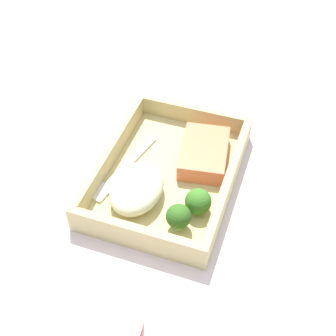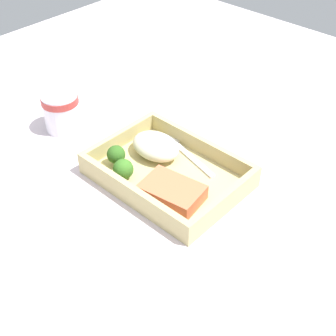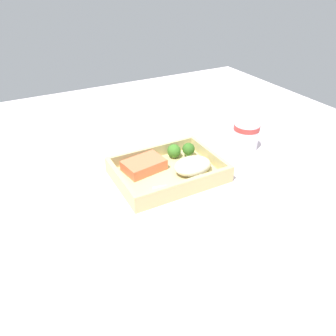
{
  "view_description": "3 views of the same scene",
  "coord_description": "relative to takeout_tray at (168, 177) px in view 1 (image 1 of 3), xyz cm",
  "views": [
    {
      "loc": [
        46.4,
        16.03,
        54.77
      ],
      "look_at": [
        0.0,
        0.0,
        2.7
      ],
      "focal_mm": 50.0,
      "sensor_mm": 36.0,
      "label": 1
    },
    {
      "loc": [
        -45.28,
        48.98,
        58.08
      ],
      "look_at": [
        0.0,
        0.0,
        2.7
      ],
      "focal_mm": 50.0,
      "sensor_mm": 36.0,
      "label": 2
    },
    {
      "loc": [
        -34.17,
        -63.9,
        48.53
      ],
      "look_at": [
        0.0,
        0.0,
        2.7
      ],
      "focal_mm": 35.0,
      "sensor_mm": 36.0,
      "label": 3
    }
  ],
  "objects": [
    {
      "name": "receipt_slip",
      "position": [
        -1.91,
        21.73,
        -0.48
      ],
      "size": [
        13.15,
        14.85,
        0.24
      ],
      "primitive_type": "cube",
      "rotation": [
        0.0,
        0.0,
        -0.29
      ],
      "color": "white",
      "rests_on": "ground_plane"
    },
    {
      "name": "broccoli_floret_2",
      "position": [
        9.06,
        4.65,
        3.05
      ],
      "size": [
        3.53,
        3.53,
        4.32
      ],
      "color": "#7DAC65",
      "rests_on": "takeout_tray"
    },
    {
      "name": "fork",
      "position": [
        1.91,
        -7.03,
        0.82
      ],
      "size": [
        15.75,
        5.28,
        0.44
      ],
      "color": "silver",
      "rests_on": "takeout_tray"
    },
    {
      "name": "salmon_fillet",
      "position": [
        -4.95,
        4.33,
        2.05
      ],
      "size": [
        11.55,
        8.68,
        2.89
      ],
      "primitive_type": "cube",
      "rotation": [
        0.0,
        0.0,
        0.16
      ],
      "color": "#E76D46",
      "rests_on": "takeout_tray"
    },
    {
      "name": "broccoli_floret_1",
      "position": [
        5.3,
        6.35,
        2.65
      ],
      "size": [
        3.83,
        3.83,
        4.03
      ],
      "color": "#89A45F",
      "rests_on": "takeout_tray"
    },
    {
      "name": "ground_plane",
      "position": [
        0.0,
        0.0,
        -1.6
      ],
      "size": [
        160.0,
        160.0,
        2.0
      ],
      "primitive_type": "cube",
      "color": "silver"
    },
    {
      "name": "tray_rim",
      "position": [
        0.0,
        0.0,
        2.26
      ],
      "size": [
        27.62,
        20.18,
        3.32
      ],
      "color": "tan",
      "rests_on": "takeout_tray"
    },
    {
      "name": "takeout_tray",
      "position": [
        0.0,
        0.0,
        0.0
      ],
      "size": [
        27.62,
        20.18,
        1.2
      ],
      "primitive_type": "cube",
      "color": "tan",
      "rests_on": "ground_plane"
    },
    {
      "name": "mashed_potatoes",
      "position": [
        5.83,
        -2.81,
        2.64
      ],
      "size": [
        10.26,
        7.55,
        4.09
      ],
      "primitive_type": "ellipsoid",
      "color": "beige",
      "rests_on": "takeout_tray"
    }
  ]
}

